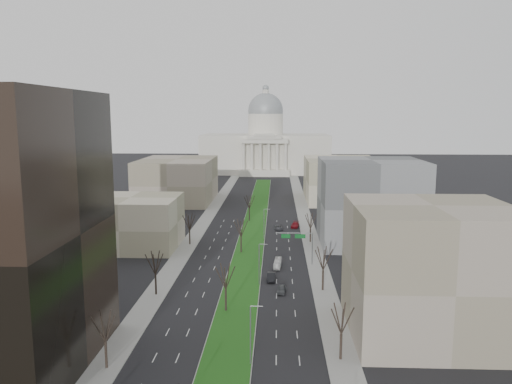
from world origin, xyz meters
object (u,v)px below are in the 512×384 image
(car_grey_far, at_px, (278,228))
(car_black, at_px, (271,277))
(car_grey_near, at_px, (281,289))
(car_red, at_px, (295,225))
(box_van, at_px, (278,263))

(car_grey_far, bearing_deg, car_black, -97.63)
(car_grey_near, bearing_deg, car_grey_far, 95.83)
(car_black, height_order, car_grey_far, car_black)
(car_grey_near, relative_size, car_black, 0.85)
(car_red, height_order, box_van, box_van)
(car_red, xyz_separation_m, car_grey_far, (-5.47, -3.69, -0.12))
(car_black, xyz_separation_m, car_grey_far, (1.72, 49.75, -0.15))
(car_red, xyz_separation_m, box_van, (-5.73, -43.42, 0.13))
(car_black, relative_size, car_grey_far, 1.03)
(car_red, relative_size, box_van, 0.83)
(car_black, height_order, box_van, box_van)
(car_grey_near, height_order, car_black, car_black)
(box_van, bearing_deg, car_grey_near, -83.14)
(car_black, bearing_deg, car_red, 83.59)
(car_black, xyz_separation_m, car_red, (7.19, 53.44, -0.03))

